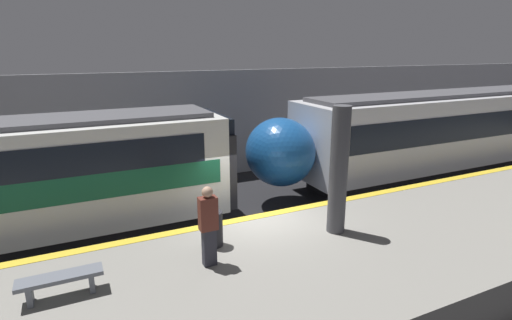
# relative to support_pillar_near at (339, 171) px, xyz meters

# --- Properties ---
(ground_plane) EXTENTS (120.00, 120.00, 0.00)m
(ground_plane) POSITION_rel_support_pillar_near_xyz_m (-1.40, 1.82, -2.62)
(ground_plane) COLOR black
(platform) EXTENTS (40.00, 5.24, 1.02)m
(platform) POSITION_rel_support_pillar_near_xyz_m (-1.40, -0.80, -2.12)
(platform) COLOR gray
(platform) RESTS_ON ground
(station_rear_barrier) EXTENTS (50.00, 0.15, 4.65)m
(station_rear_barrier) POSITION_rel_support_pillar_near_xyz_m (-1.40, 8.71, -0.30)
(station_rear_barrier) COLOR #939399
(station_rear_barrier) RESTS_ON ground
(support_pillar_near) EXTENTS (0.45, 0.45, 3.22)m
(support_pillar_near) POSITION_rel_support_pillar_near_xyz_m (0.00, 0.00, 0.00)
(support_pillar_near) COLOR #47474C
(support_pillar_near) RESTS_ON platform
(train_modern) EXTENTS (22.45, 2.89, 3.75)m
(train_modern) POSITION_rel_support_pillar_near_xyz_m (11.15, 4.35, -0.69)
(train_modern) COLOR black
(train_modern) RESTS_ON ground
(person_walking) EXTENTS (0.38, 0.24, 1.79)m
(person_walking) POSITION_rel_support_pillar_near_xyz_m (-3.46, -0.20, -0.66)
(person_walking) COLOR #2D2D38
(person_walking) RESTS_ON platform
(platform_bench) EXTENTS (1.50, 0.40, 0.45)m
(platform_bench) POSITION_rel_support_pillar_near_xyz_m (-6.35, -0.10, -1.27)
(platform_bench) COLOR slate
(platform_bench) RESTS_ON platform
(trash_bin) EXTENTS (0.44, 0.44, 0.85)m
(trash_bin) POSITION_rel_support_pillar_near_xyz_m (-3.08, 0.60, -1.19)
(trash_bin) COLOR #232328
(trash_bin) RESTS_ON platform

